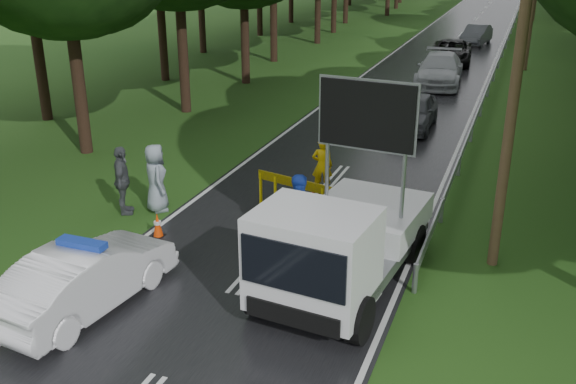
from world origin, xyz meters
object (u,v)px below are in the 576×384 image
at_px(officer, 322,166).
at_px(queue_car_second, 440,69).
at_px(civilian, 301,214).
at_px(police_sedan, 86,278).
at_px(queue_car_fourth, 476,35).
at_px(work_truck, 339,243).
at_px(queue_car_first, 413,111).
at_px(queue_car_third, 451,52).
at_px(barrier, 298,188).

bearing_deg(officer, queue_car_second, -109.19).
xyz_separation_m(officer, civilian, (0.74, -4.01, 0.15)).
bearing_deg(police_sedan, queue_car_fourth, -89.03).
xyz_separation_m(work_truck, queue_car_first, (-0.84, 13.66, -0.49)).
bearing_deg(work_truck, queue_car_second, 98.77).
distance_m(officer, queue_car_fourth, 32.20).
bearing_deg(queue_car_third, work_truck, -91.81).
xyz_separation_m(barrier, queue_car_first, (1.34, 10.13, -0.15)).
bearing_deg(civilian, queue_car_fourth, 52.28).
bearing_deg(queue_car_second, work_truck, -91.05).
bearing_deg(work_truck, officer, 117.14).
xyz_separation_m(barrier, civilian, (0.79, -2.00, 0.16)).
bearing_deg(police_sedan, queue_car_third, -89.29).
bearing_deg(queue_car_first, work_truck, -87.33).
distance_m(queue_car_third, queue_car_fourth, 8.61).
bearing_deg(queue_car_second, officer, -97.35).
distance_m(civilian, queue_car_third, 27.60).
relative_size(barrier, civilian, 1.31).
xyz_separation_m(police_sedan, officer, (2.54, 8.02, 0.15)).
bearing_deg(queue_car_second, barrier, -97.11).
height_order(barrier, officer, officer).
bearing_deg(queue_car_third, queue_car_first, -92.66).
xyz_separation_m(police_sedan, barrier, (2.50, 6.00, 0.13)).
distance_m(barrier, queue_car_fourth, 34.22).
height_order(police_sedan, civilian, civilian).
height_order(queue_car_third, queue_car_fourth, queue_car_third).
distance_m(civilian, queue_car_first, 12.15).
distance_m(queue_car_second, queue_car_third, 6.56).
bearing_deg(queue_car_third, queue_car_fourth, 80.77).
xyz_separation_m(queue_car_second, queue_car_third, (-0.23, 6.56, -0.09)).
distance_m(queue_car_first, queue_car_fourth, 24.05).
relative_size(queue_car_first, queue_car_third, 0.79).
bearing_deg(queue_car_first, police_sedan, -104.25).
bearing_deg(queue_car_fourth, civilian, -83.43).
bearing_deg(queue_car_second, queue_car_third, 88.19).
relative_size(civilian, queue_car_second, 0.36).
bearing_deg(work_truck, civilian, 138.40).
bearing_deg(queue_car_third, queue_car_second, -92.39).
relative_size(police_sedan, queue_car_second, 0.79).
bearing_deg(police_sedan, queue_car_second, -91.38).
bearing_deg(queue_car_fourth, queue_car_second, -84.04).
xyz_separation_m(police_sedan, work_truck, (4.68, 2.47, 0.48)).
distance_m(work_truck, queue_car_fourth, 37.72).
bearing_deg(officer, civilian, 84.88).
relative_size(barrier, queue_car_first, 0.64).
distance_m(police_sedan, work_truck, 5.32).
bearing_deg(civilian, queue_car_second, 52.71).
bearing_deg(queue_car_first, queue_car_third, 90.86).
xyz_separation_m(civilian, queue_car_fourth, (0.81, 36.18, -0.31)).
relative_size(police_sedan, civilian, 2.20).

